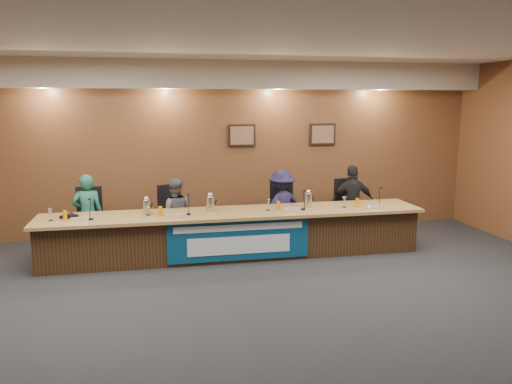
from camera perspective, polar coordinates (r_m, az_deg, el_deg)
floor at (r=6.01m, az=1.40°, el=-14.06°), size 10.00×10.00×0.00m
ceiling at (r=5.52m, az=1.55°, el=17.79°), size 10.00×8.00×0.04m
wall_back at (r=9.46m, az=-4.05°, el=4.93°), size 10.00×0.04×3.20m
soffit at (r=9.18m, az=-3.95°, el=13.21°), size 10.00×0.50×0.50m
dais_body at (r=8.12m, az=-2.43°, el=-4.92°), size 6.00×0.80×0.70m
dais_top at (r=7.98m, az=-2.39°, el=-2.42°), size 6.10×0.95×0.05m
banner at (r=7.71m, az=-1.93°, el=-5.50°), size 2.20×0.02×0.65m
banner_text_upper at (r=7.65m, az=-1.92°, el=-4.09°), size 2.00×0.01×0.10m
banner_text_lower at (r=7.72m, az=-1.91°, el=-6.10°), size 1.60×0.01×0.28m
wall_photo_left at (r=9.47m, az=-1.63°, el=6.48°), size 0.52×0.04×0.42m
wall_photo_right at (r=9.87m, az=7.61°, el=6.55°), size 0.52×0.04×0.42m
panelist_a at (r=8.59m, az=-18.67°, el=-2.46°), size 0.51×0.36×1.33m
panelist_b at (r=8.53m, az=-9.25°, el=-2.48°), size 0.63×0.51×1.22m
panelist_c at (r=8.79m, az=2.95°, el=-1.71°), size 0.95×0.72×1.30m
panelist_d at (r=9.21m, az=10.96°, el=-1.17°), size 0.83×0.43×1.36m
office_chair_a at (r=8.72m, az=-18.52°, el=-3.50°), size 0.49×0.49×0.08m
office_chair_b at (r=8.66m, az=-9.26°, el=-3.19°), size 0.62×0.62×0.08m
office_chair_c at (r=8.93m, az=2.77°, el=-2.66°), size 0.61×0.61×0.08m
office_chair_d at (r=9.34m, az=10.69°, el=-2.25°), size 0.54×0.54×0.08m
nameplate_a at (r=7.72m, az=-19.53°, el=-2.90°), size 0.24×0.08×0.10m
microphone_a at (r=7.81m, az=-18.32°, el=-2.95°), size 0.07×0.07×0.02m
juice_glass_a at (r=7.88m, az=-21.00°, el=-2.51°), size 0.06×0.06×0.15m
water_glass_a at (r=7.93m, az=-22.44°, el=-2.43°), size 0.08×0.08×0.18m
nameplate_b at (r=7.60m, az=-9.26°, el=-2.65°), size 0.24×0.08×0.10m
microphone_b at (r=7.81m, az=-7.71°, el=-2.52°), size 0.07×0.07×0.02m
juice_glass_b at (r=7.78m, az=-10.88°, el=-2.17°), size 0.06×0.06×0.15m
water_glass_b at (r=7.84m, az=-12.24°, el=-2.01°), size 0.08×0.08×0.18m
nameplate_c at (r=7.94m, az=4.31°, el=-1.98°), size 0.24×0.08×0.10m
microphone_c at (r=8.14m, az=5.41°, el=-1.95°), size 0.07×0.07×0.02m
juice_glass_c at (r=8.05m, az=2.58°, el=-1.57°), size 0.06×0.06×0.15m
water_glass_c at (r=8.02m, az=1.40°, el=-1.51°), size 0.08×0.08×0.18m
nameplate_d at (r=8.37m, az=13.64°, el=-1.61°), size 0.24×0.08×0.10m
microphone_d at (r=8.61m, az=13.75°, el=-1.52°), size 0.07×0.07×0.02m
juice_glass_d at (r=8.46m, az=11.51°, el=-1.20°), size 0.06×0.06×0.15m
water_glass_d at (r=8.38m, az=10.05°, el=-1.15°), size 0.08×0.08×0.18m
carafe_left at (r=7.93m, az=-12.39°, el=-1.71°), size 0.12×0.12×0.22m
carafe_mid at (r=7.98m, az=-5.24°, el=-1.39°), size 0.13×0.13×0.24m
carafe_right at (r=8.31m, az=5.99°, el=-0.95°), size 0.12×0.12×0.24m
speakerphone at (r=8.06m, az=-20.50°, el=-2.58°), size 0.32×0.32×0.05m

